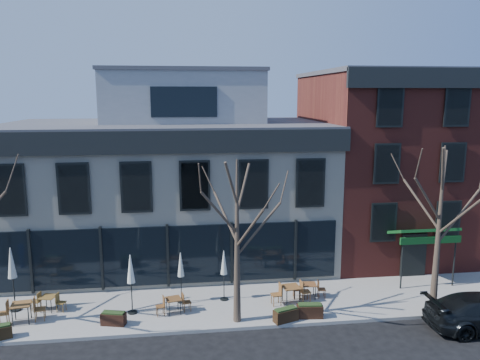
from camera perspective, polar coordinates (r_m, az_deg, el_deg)
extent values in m
plane|color=black|center=(24.57, -8.66, -13.20)|extent=(120.00, 120.00, 0.00)
cube|color=gray|center=(22.71, -0.27, -14.91)|extent=(33.50, 4.70, 0.15)
cube|color=silver|center=(28.14, -8.69, -1.60)|extent=(18.00, 10.00, 8.00)
cube|color=#47474C|center=(27.60, -8.92, 6.65)|extent=(18.30, 10.30, 0.30)
cube|color=black|center=(22.53, -9.19, 4.57)|extent=(18.30, 0.25, 1.10)
cube|color=black|center=(29.32, -27.07, 4.88)|extent=(0.25, 10.30, 1.10)
cube|color=black|center=(23.82, -8.79, -9.06)|extent=(17.20, 0.12, 3.00)
cube|color=black|center=(29.34, -26.70, -6.34)|extent=(0.12, 7.50, 3.00)
cube|color=gray|center=(28.54, -6.92, 9.94)|extent=(9.00, 6.50, 3.00)
cube|color=maroon|center=(30.46, 16.49, 1.86)|extent=(8.00, 10.00, 11.00)
cube|color=#47474C|center=(30.18, 17.04, 12.34)|extent=(8.20, 10.20, 0.25)
cube|color=black|center=(25.58, 21.78, 11.49)|extent=(8.20, 0.25, 1.00)
cube|color=#0E3E17|center=(25.86, 21.43, -5.79)|extent=(3.20, 1.66, 0.67)
cube|color=black|center=(27.01, 20.38, -8.71)|extent=(1.40, 0.10, 2.50)
cone|color=#382B21|center=(19.74, -0.36, -7.64)|extent=(0.34, 0.34, 7.04)
cylinder|color=#382B21|center=(19.88, 2.30, -5.99)|extent=(2.00, 0.46, 2.21)
cylinder|color=#382B21|center=(20.26, -1.80, -4.47)|extent=(0.93, 1.84, 1.91)
cylinder|color=#382B21|center=(19.02, -2.51, -4.04)|extent=(1.61, 0.68, 1.97)
cylinder|color=#382B21|center=(18.73, 1.17, -5.96)|extent=(0.93, 1.83, 2.03)
cone|color=#382B21|center=(22.57, 23.06, -5.59)|extent=(0.34, 0.34, 7.48)
cylinder|color=#382B21|center=(23.11, 25.10, -4.01)|extent=(2.12, 0.48, 2.35)
cylinder|color=#382B21|center=(22.90, 21.17, -2.73)|extent=(0.98, 1.94, 2.03)
cylinder|color=#382B21|center=(21.60, 21.90, -2.22)|extent=(1.71, 0.71, 2.09)
cylinder|color=#382B21|center=(21.83, 25.39, -3.88)|extent=(0.98, 1.94, 2.16)
cube|color=brown|center=(22.64, -25.15, -13.56)|extent=(0.89, 0.89, 0.04)
cylinder|color=black|center=(22.58, -26.01, -14.84)|extent=(0.04, 0.04, 0.81)
cylinder|color=black|center=(22.47, -24.39, -14.84)|extent=(0.04, 0.04, 0.81)
cylinder|color=black|center=(23.14, -25.73, -14.20)|extent=(0.04, 0.04, 0.81)
cylinder|color=black|center=(23.03, -24.15, -14.19)|extent=(0.04, 0.04, 0.81)
cube|color=brown|center=(23.34, -22.35, -13.02)|extent=(0.77, 0.77, 0.04)
cylinder|color=black|center=(23.39, -23.16, -13.93)|extent=(0.04, 0.04, 0.65)
cylinder|color=black|center=(23.15, -22.03, -14.10)|extent=(0.04, 0.04, 0.65)
cylinder|color=black|center=(23.79, -22.54, -13.47)|extent=(0.04, 0.04, 0.65)
cylinder|color=black|center=(23.56, -21.43, -13.63)|extent=(0.04, 0.04, 0.65)
cube|color=brown|center=(21.66, -8.12, -14.15)|extent=(0.78, 0.78, 0.04)
cylinder|color=black|center=(21.53, -8.62, -15.33)|extent=(0.04, 0.04, 0.66)
cylinder|color=black|center=(21.63, -7.24, -15.16)|extent=(0.04, 0.04, 0.66)
cylinder|color=black|center=(21.98, -8.93, -14.77)|extent=(0.04, 0.04, 0.66)
cylinder|color=black|center=(22.08, -7.58, -14.61)|extent=(0.04, 0.04, 0.66)
cube|color=brown|center=(22.45, 6.24, -12.82)|extent=(0.85, 0.85, 0.04)
cylinder|color=black|center=(22.25, 5.73, -14.18)|extent=(0.04, 0.04, 0.80)
cylinder|color=black|center=(22.45, 7.26, -13.99)|extent=(0.04, 0.04, 0.80)
cylinder|color=black|center=(22.78, 5.19, -13.57)|extent=(0.04, 0.04, 0.80)
cylinder|color=black|center=(22.98, 6.70, -13.38)|extent=(0.04, 0.04, 0.80)
cube|color=brown|center=(23.19, 8.44, -12.46)|extent=(0.71, 0.71, 0.04)
cylinder|color=black|center=(23.05, 7.87, -13.51)|extent=(0.04, 0.04, 0.66)
cylinder|color=black|center=(23.13, 9.17, -13.46)|extent=(0.04, 0.04, 0.66)
cylinder|color=black|center=(23.52, 7.68, -13.01)|extent=(0.04, 0.04, 0.66)
cylinder|color=black|center=(23.59, 8.95, -12.96)|extent=(0.04, 0.04, 0.66)
cylinder|color=black|center=(24.21, -25.68, -14.05)|extent=(0.47, 0.47, 0.06)
cylinder|color=black|center=(23.78, -25.90, -11.51)|extent=(0.05, 0.05, 2.37)
cone|color=beige|center=(23.41, -26.11, -9.04)|extent=(0.39, 0.39, 1.40)
cylinder|color=black|center=(22.27, -12.97, -15.44)|extent=(0.44, 0.44, 0.06)
cylinder|color=black|center=(21.83, -13.08, -12.93)|extent=(0.05, 0.05, 2.18)
cone|color=silver|center=(21.46, -13.19, -10.49)|extent=(0.36, 0.36, 1.29)
cylinder|color=black|center=(22.91, -7.14, -14.49)|extent=(0.39, 0.39, 0.05)
cylinder|color=black|center=(22.53, -7.20, -12.29)|extent=(0.04, 0.04, 1.95)
cone|color=silver|center=(22.20, -7.25, -10.18)|extent=(0.32, 0.32, 1.15)
cylinder|color=black|center=(23.00, -1.95, -14.31)|extent=(0.39, 0.39, 0.05)
cylinder|color=black|center=(22.62, -1.97, -12.11)|extent=(0.04, 0.04, 1.96)
cone|color=beige|center=(22.29, -1.98, -10.00)|extent=(0.32, 0.32, 1.16)
cube|color=black|center=(21.36, -15.16, -16.03)|extent=(1.10, 0.65, 0.51)
cube|color=#1E3314|center=(21.24, -15.20, -15.35)|extent=(0.98, 0.54, 0.08)
cube|color=black|center=(21.04, 5.60, -16.09)|extent=(1.15, 0.76, 0.53)
cube|color=#1E3314|center=(20.91, 5.61, -15.38)|extent=(1.02, 0.64, 0.09)
cube|color=black|center=(21.48, 8.50, -15.54)|extent=(1.16, 0.56, 0.56)
cube|color=#1E3314|center=(21.35, 8.53, -14.81)|extent=(1.04, 0.46, 0.09)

